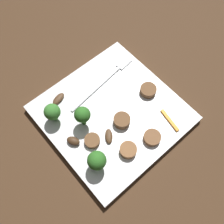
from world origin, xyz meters
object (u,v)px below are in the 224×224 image
(plate, at_px, (112,114))
(sausage_slice_3, at_px, (148,90))
(broccoli_floret_0, at_px, (52,112))
(mushroom_1, at_px, (109,136))
(mushroom_0, at_px, (75,143))
(broccoli_floret_1, at_px, (97,161))
(sausage_slice_4, at_px, (152,138))
(pepper_strip_0, at_px, (170,120))
(sausage_slice_0, at_px, (92,141))
(mushroom_2, at_px, (58,99))
(broccoli_floret_2, at_px, (82,115))
(sausage_slice_2, at_px, (123,119))
(fork, at_px, (106,79))
(sausage_slice_1, at_px, (128,150))

(plate, bearing_deg, sausage_slice_3, -9.09)
(broccoli_floret_0, distance_m, mushroom_1, 0.12)
(plate, bearing_deg, mushroom_0, -177.33)
(mushroom_1, bearing_deg, mushroom_0, 151.22)
(broccoli_floret_1, relative_size, sausage_slice_3, 1.48)
(broccoli_floret_0, bearing_deg, plate, -33.73)
(sausage_slice_3, height_order, sausage_slice_4, sausage_slice_3)
(broccoli_floret_1, bearing_deg, pepper_strip_0, -8.70)
(broccoli_floret_1, height_order, sausage_slice_0, broccoli_floret_1)
(plate, xyz_separation_m, pepper_strip_0, (0.07, -0.09, 0.01))
(mushroom_2, bearing_deg, sausage_slice_3, -35.29)
(broccoli_floret_2, bearing_deg, sausage_slice_4, -55.40)
(broccoli_floret_2, distance_m, sausage_slice_2, 0.08)
(plate, distance_m, mushroom_0, 0.10)
(sausage_slice_3, bearing_deg, broccoli_floret_0, 157.03)
(plate, relative_size, sausage_slice_2, 7.77)
(sausage_slice_3, height_order, pepper_strip_0, sausage_slice_3)
(broccoli_floret_2, relative_size, sausage_slice_4, 1.59)
(mushroom_0, height_order, mushroom_2, mushroom_0)
(mushroom_1, distance_m, pepper_strip_0, 0.13)
(sausage_slice_3, xyz_separation_m, sausage_slice_4, (-0.07, -0.08, -0.00))
(fork, xyz_separation_m, pepper_strip_0, (0.03, -0.16, 0.00))
(broccoli_floret_2, relative_size, mushroom_2, 1.69)
(sausage_slice_4, xyz_separation_m, mushroom_2, (-0.09, 0.19, -0.00))
(sausage_slice_3, bearing_deg, pepper_strip_0, -100.40)
(fork, xyz_separation_m, sausage_slice_0, (-0.11, -0.09, 0.00))
(broccoli_floret_1, bearing_deg, sausage_slice_3, 15.76)
(sausage_slice_0, distance_m, sausage_slice_3, 0.16)
(sausage_slice_0, bearing_deg, mushroom_2, 87.46)
(fork, xyz_separation_m, mushroom_0, (-0.14, -0.07, 0.00))
(broccoli_floret_0, xyz_separation_m, mushroom_2, (0.03, 0.03, -0.03))
(sausage_slice_3, bearing_deg, broccoli_floret_2, 167.33)
(fork, distance_m, broccoli_floret_0, 0.14)
(broccoli_floret_1, xyz_separation_m, mushroom_1, (0.05, 0.03, -0.03))
(sausage_slice_1, height_order, sausage_slice_3, same)
(mushroom_0, bearing_deg, broccoli_floret_1, -84.09)
(fork, xyz_separation_m, sausage_slice_3, (0.05, -0.08, 0.00))
(mushroom_1, distance_m, mushroom_2, 0.13)
(sausage_slice_4, relative_size, pepper_strip_0, 0.63)
(broccoli_floret_2, relative_size, sausage_slice_1, 1.65)
(broccoli_floret_0, height_order, mushroom_1, broccoli_floret_0)
(broccoli_floret_2, height_order, pepper_strip_0, broccoli_floret_2)
(sausage_slice_1, xyz_separation_m, sausage_slice_3, (0.12, 0.07, -0.00))
(sausage_slice_3, bearing_deg, broccoli_floret_1, -164.24)
(plate, relative_size, broccoli_floret_0, 5.47)
(sausage_slice_1, distance_m, pepper_strip_0, 0.11)
(mushroom_0, bearing_deg, plate, 2.67)
(broccoli_floret_0, xyz_separation_m, mushroom_1, (0.06, -0.10, -0.03))
(sausage_slice_3, bearing_deg, fork, 119.89)
(broccoli_floret_0, distance_m, broccoli_floret_2, 0.06)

